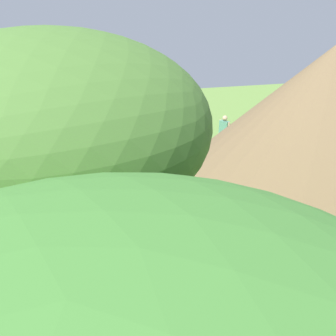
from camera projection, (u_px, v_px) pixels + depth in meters
ground_plane at (195, 186)px, 11.40m from camera, size 36.00×36.00×0.00m
thatched_hut at (316, 155)px, 6.91m from camera, size 5.85×5.85×4.93m
shade_umbrella at (101, 127)px, 8.49m from camera, size 3.41×3.41×3.17m
patio_dining_table at (107, 196)px, 9.34m from camera, size 1.51×1.02×0.74m
patio_chair_near_lawn at (62, 207)px, 9.04m from camera, size 0.43×0.45×0.90m
patio_chair_near_hut at (135, 218)px, 8.56m from camera, size 0.58×0.57×0.90m
patio_chair_west_end at (125, 182)px, 10.52m from camera, size 0.60×0.59×0.90m
guest_beside_umbrella at (147, 164)px, 10.60m from camera, size 0.61×0.24×1.71m
standing_watcher at (224, 130)px, 14.17m from camera, size 0.36×0.55×1.64m
striped_lounge_chair at (204, 171)px, 11.95m from camera, size 0.96×0.91×0.63m
zebra_nearest_camera at (122, 151)px, 11.98m from camera, size 1.92×1.17×1.48m
zebra_by_umbrella at (283, 150)px, 11.80m from camera, size 2.05×1.08×1.58m
acacia_tree_left_background at (60, 127)px, 3.37m from camera, size 3.20×3.20×5.22m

